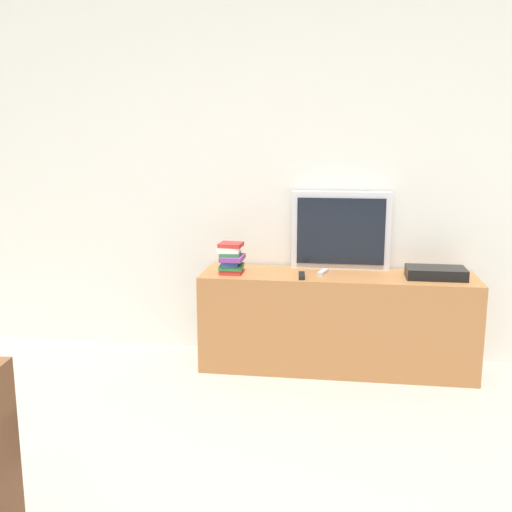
{
  "coord_description": "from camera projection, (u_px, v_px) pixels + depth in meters",
  "views": [
    {
      "loc": [
        0.88,
        -1.11,
        1.53
      ],
      "look_at": [
        0.38,
        2.37,
        0.83
      ],
      "focal_mm": 42.0,
      "sensor_mm": 36.0,
      "label": 1
    }
  ],
  "objects": [
    {
      "name": "wall_back",
      "position": [
        215.0,
        170.0,
        4.19
      ],
      "size": [
        9.0,
        0.06,
        2.6
      ],
      "color": "silver",
      "rests_on": "ground_plane"
    },
    {
      "name": "book_stack",
      "position": [
        231.0,
        258.0,
        3.94
      ],
      "size": [
        0.17,
        0.2,
        0.2
      ],
      "color": "#B72D28",
      "rests_on": "tv_stand"
    },
    {
      "name": "remote_secondary",
      "position": [
        302.0,
        276.0,
        3.84
      ],
      "size": [
        0.05,
        0.16,
        0.02
      ],
      "rotation": [
        0.0,
        0.0,
        0.08
      ],
      "color": "black",
      "rests_on": "tv_stand"
    },
    {
      "name": "television",
      "position": [
        341.0,
        230.0,
        4.05
      ],
      "size": [
        0.67,
        0.09,
        0.53
      ],
      "color": "silver",
      "rests_on": "tv_stand"
    },
    {
      "name": "remote_on_stand",
      "position": [
        323.0,
        272.0,
        3.93
      ],
      "size": [
        0.07,
        0.15,
        0.02
      ],
      "rotation": [
        0.0,
        0.0,
        -0.27
      ],
      "color": "#B7B7B7",
      "rests_on": "tv_stand"
    },
    {
      "name": "tv_stand",
      "position": [
        337.0,
        322.0,
        3.99
      ],
      "size": [
        1.79,
        0.46,
        0.64
      ],
      "color": "#9E6638",
      "rests_on": "ground_plane"
    },
    {
      "name": "set_top_box",
      "position": [
        436.0,
        273.0,
        3.82
      ],
      "size": [
        0.37,
        0.22,
        0.07
      ],
      "color": "black",
      "rests_on": "tv_stand"
    }
  ]
}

